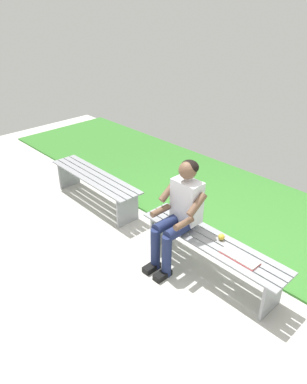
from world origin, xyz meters
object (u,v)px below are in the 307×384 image
at_px(bench_near, 211,248).
at_px(book_open, 240,257).
at_px(apple, 221,237).
at_px(bench_far, 95,182).
at_px(person_seated, 179,211).

distance_m(bench_near, book_open, 0.40).
bearing_deg(apple, bench_far, 2.06).
bearing_deg(book_open, bench_near, -4.48).
xyz_separation_m(person_seated, apple, (-0.47, -0.18, -0.20)).
height_order(bench_far, apple, apple).
bearing_deg(book_open, person_seated, 5.61).
bearing_deg(bench_far, bench_near, -180.00).
height_order(person_seated, apple, person_seated).
distance_m(bench_near, bench_far, 2.19).
bearing_deg(person_seated, bench_far, -3.26).
height_order(bench_near, bench_far, same).
relative_size(person_seated, book_open, 3.07).
bearing_deg(bench_far, apple, -177.94).
height_order(bench_far, person_seated, person_seated).
bearing_deg(book_open, bench_far, 0.00).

